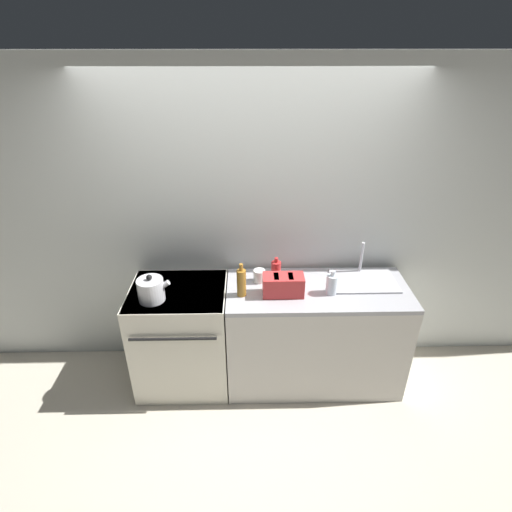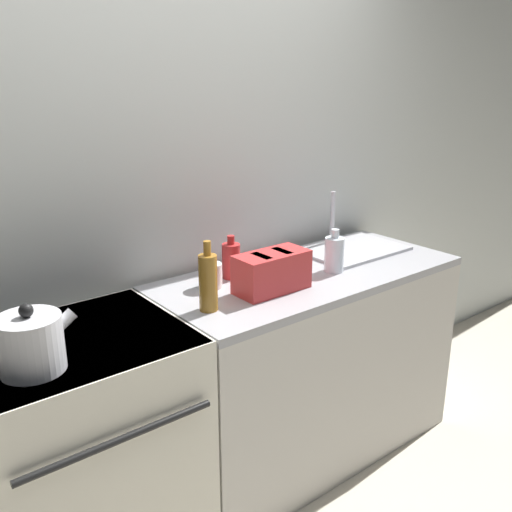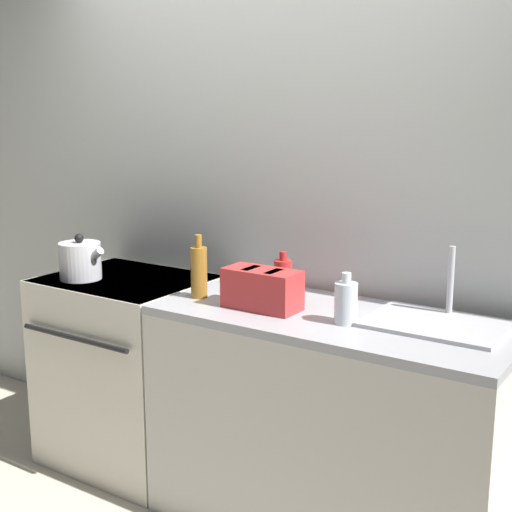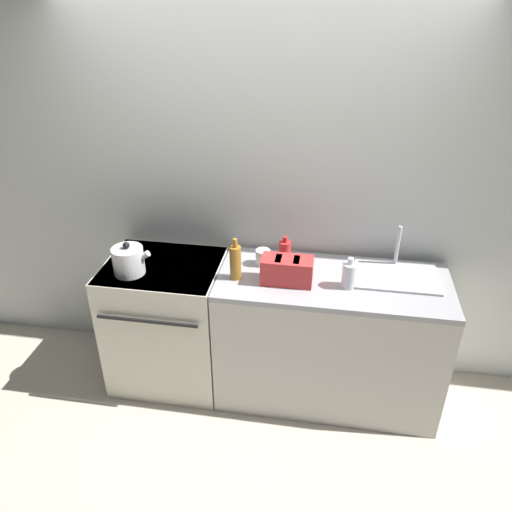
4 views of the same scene
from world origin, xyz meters
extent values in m
plane|color=beige|center=(0.00, 0.00, 0.00)|extent=(12.00, 12.00, 0.00)
cube|color=silver|center=(0.00, 0.69, 1.30)|extent=(8.00, 0.05, 2.60)
cube|color=silver|center=(-0.60, 0.31, 0.47)|extent=(0.76, 0.62, 0.93)
cube|color=black|center=(-0.60, 0.31, 0.92)|extent=(0.74, 0.61, 0.02)
cylinder|color=black|center=(-0.77, 0.18, 0.93)|extent=(0.20, 0.20, 0.01)
cylinder|color=black|center=(-0.43, 0.18, 0.93)|extent=(0.20, 0.20, 0.01)
cylinder|color=black|center=(-0.77, 0.44, 0.93)|extent=(0.20, 0.20, 0.01)
cylinder|color=black|center=(-0.43, 0.44, 0.93)|extent=(0.20, 0.20, 0.01)
cylinder|color=black|center=(-0.60, -0.03, 0.73)|extent=(0.65, 0.02, 0.02)
cube|color=silver|center=(0.52, 0.32, 0.45)|extent=(1.44, 0.63, 0.90)
cube|color=#A3A3A8|center=(0.52, 0.32, 0.91)|extent=(1.44, 0.63, 0.04)
cylinder|color=silver|center=(-0.76, 0.19, 1.02)|extent=(0.20, 0.20, 0.18)
sphere|color=black|center=(-0.76, 0.19, 1.13)|extent=(0.04, 0.04, 0.04)
cylinder|color=silver|center=(-0.67, 0.19, 1.05)|extent=(0.11, 0.04, 0.09)
cube|color=red|center=(0.23, 0.24, 1.01)|extent=(0.31, 0.15, 0.16)
cube|color=black|center=(0.17, 0.24, 1.09)|extent=(0.04, 0.11, 0.01)
cube|color=black|center=(0.28, 0.24, 1.09)|extent=(0.04, 0.11, 0.01)
cube|color=#B7B7BC|center=(0.90, 0.41, 0.94)|extent=(0.51, 0.37, 0.01)
cylinder|color=silver|center=(0.90, 0.55, 1.07)|extent=(0.02, 0.02, 0.28)
cylinder|color=#B72828|center=(0.19, 0.47, 1.01)|extent=(0.08, 0.08, 0.15)
cylinder|color=#B72828|center=(0.19, 0.47, 1.10)|extent=(0.03, 0.03, 0.04)
cylinder|color=#9E6B23|center=(-0.09, 0.24, 1.04)|extent=(0.07, 0.07, 0.22)
cylinder|color=#9E6B23|center=(-0.09, 0.24, 1.18)|extent=(0.03, 0.03, 0.05)
cylinder|color=silver|center=(0.60, 0.25, 1.01)|extent=(0.09, 0.09, 0.16)
cylinder|color=silver|center=(0.60, 0.25, 1.11)|extent=(0.04, 0.04, 0.04)
cylinder|color=white|center=(0.05, 0.43, 0.98)|extent=(0.09, 0.09, 0.10)
camera|label=1|loc=(-0.03, -2.31, 2.67)|focal=28.00mm
camera|label=2|loc=(-1.19, -1.44, 1.80)|focal=40.00mm
camera|label=3|loc=(1.75, -2.10, 1.75)|focal=50.00mm
camera|label=4|loc=(0.46, -2.34, 2.58)|focal=35.00mm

